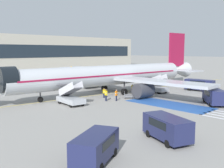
{
  "coord_description": "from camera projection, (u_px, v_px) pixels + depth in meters",
  "views": [
    {
      "loc": [
        -33.14,
        -34.37,
        7.71
      ],
      "look_at": [
        -3.2,
        -3.46,
        2.23
      ],
      "focal_mm": 42.0,
      "sensor_mm": 36.0,
      "label": 1
    }
  ],
  "objects": [
    {
      "name": "boarding_stairs_forward",
      "position": [
        71.0,
        98.0,
        37.59
      ],
      "size": [
        2.64,
        5.39,
        3.55
      ],
      "rotation": [
        0.0,
        0.0,
        -0.09
      ],
      "color": "#ADB2BA",
      "rests_on": "ground_plane"
    },
    {
      "name": "boarding_stairs_aft",
      "position": [
        155.0,
        87.0,
        48.71
      ],
      "size": [
        2.64,
        5.39,
        3.56
      ],
      "rotation": [
        0.0,
        0.0,
        -0.09
      ],
      "color": "#ADB2BA",
      "rests_on": "ground_plane"
    },
    {
      "name": "airliner",
      "position": [
        110.0,
        75.0,
        47.26
      ],
      "size": [
        45.32,
        36.56,
        11.56
      ],
      "rotation": [
        0.0,
        0.0,
        1.48
      ],
      "color": "#B7BCC4",
      "rests_on": "ground_plane"
    },
    {
      "name": "ground_crew_1",
      "position": [
        133.0,
        88.0,
        46.41
      ],
      "size": [
        0.47,
        0.33,
        1.86
      ],
      "rotation": [
        0.0,
        0.0,
        6.02
      ],
      "color": "#2D2D33",
      "rests_on": "ground_plane"
    },
    {
      "name": "ground_crew_3",
      "position": [
        104.0,
        92.0,
        42.95
      ],
      "size": [
        0.48,
        0.37,
        1.6
      ],
      "rotation": [
        0.0,
        0.0,
        5.93
      ],
      "color": "#191E38",
      "rests_on": "ground_plane"
    },
    {
      "name": "apron_walkway_bar_2",
      "position": [
        222.0,
        114.0,
        32.31
      ],
      "size": [
        0.44,
        3.6,
        0.01
      ],
      "primitive_type": "cube",
      "color": "silver",
      "rests_on": "ground_plane"
    },
    {
      "name": "service_van_3",
      "position": [
        167.0,
        126.0,
        22.46
      ],
      "size": [
        3.5,
        5.06,
        2.11
      ],
      "rotation": [
        0.0,
        0.0,
        2.8
      ],
      "color": "#1E234C",
      "rests_on": "ground_plane"
    },
    {
      "name": "baggage_cart",
      "position": [
        129.0,
        96.0,
        43.57
      ],
      "size": [
        2.91,
        2.89,
        0.87
      ],
      "rotation": [
        0.0,
        0.0,
        2.34
      ],
      "color": "gray",
      "rests_on": "ground_plane"
    },
    {
      "name": "service_van_2",
      "position": [
        95.0,
        145.0,
        18.1
      ],
      "size": [
        4.86,
        3.75,
        1.99
      ],
      "rotation": [
        0.0,
        0.0,
        2.03
      ],
      "color": "#1E234C",
      "rests_on": "ground_plane"
    },
    {
      "name": "service_van_0",
      "position": [
        214.0,
        95.0,
        37.46
      ],
      "size": [
        5.04,
        4.78,
        2.25
      ],
      "rotation": [
        0.0,
        0.0,
        5.44
      ],
      "color": "#1E234C",
      "rests_on": "ground_plane"
    },
    {
      "name": "service_van_1",
      "position": [
        199.0,
        84.0,
        50.27
      ],
      "size": [
        2.19,
        5.53,
        2.21
      ],
      "rotation": [
        0.0,
        0.0,
        0.07
      ],
      "color": "#1E234C",
      "rests_on": "ground_plane"
    },
    {
      "name": "apron_stand_patch_blue",
      "position": [
        168.0,
        104.0,
        37.81
      ],
      "size": [
        4.95,
        12.76,
        0.01
      ],
      "primitive_type": "cube",
      "color": "#2856A8",
      "rests_on": "ground_plane"
    },
    {
      "name": "apron_walkway_bar_0",
      "position": [
        213.0,
        117.0,
        30.65
      ],
      "size": [
        0.44,
        3.6,
        0.01
      ],
      "primitive_type": "cube",
      "color": "silver",
      "rests_on": "ground_plane"
    },
    {
      "name": "ground_plane",
      "position": [
        111.0,
        93.0,
        48.34
      ],
      "size": [
        600.0,
        600.0,
        0.0
      ],
      "primitive_type": "plane",
      "color": "gray"
    },
    {
      "name": "ground_crew_2",
      "position": [
        116.0,
        94.0,
        40.3
      ],
      "size": [
        0.48,
        0.34,
        1.78
      ],
      "rotation": [
        0.0,
        0.0,
        0.27
      ],
      "color": "#191E38",
      "rests_on": "ground_plane"
    },
    {
      "name": "fuel_tanker",
      "position": [
        69.0,
        73.0,
        69.78
      ],
      "size": [
        10.86,
        2.85,
        3.51
      ],
      "rotation": [
        0.0,
        0.0,
        1.59
      ],
      "color": "#38383D",
      "rests_on": "ground_plane"
    },
    {
      "name": "ground_crew_0",
      "position": [
        106.0,
        94.0,
        40.21
      ],
      "size": [
        0.25,
        0.43,
        1.88
      ],
      "rotation": [
        0.0,
        0.0,
        4.7
      ],
      "color": "#191E38",
      "rests_on": "ground_plane"
    },
    {
      "name": "apron_leadline_yellow",
      "position": [
        107.0,
        94.0,
        47.18
      ],
      "size": [
        79.53,
        7.71,
        0.01
      ],
      "primitive_type": "cube",
      "rotation": [
        0.0,
        0.0,
        1.48
      ],
      "color": "gold",
      "rests_on": "ground_plane"
    },
    {
      "name": "apron_walkway_bar_1",
      "position": [
        217.0,
        115.0,
        31.48
      ],
      "size": [
        0.44,
        3.6,
        0.01
      ],
      "primitive_type": "cube",
      "color": "silver",
      "rests_on": "ground_plane"
    }
  ]
}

